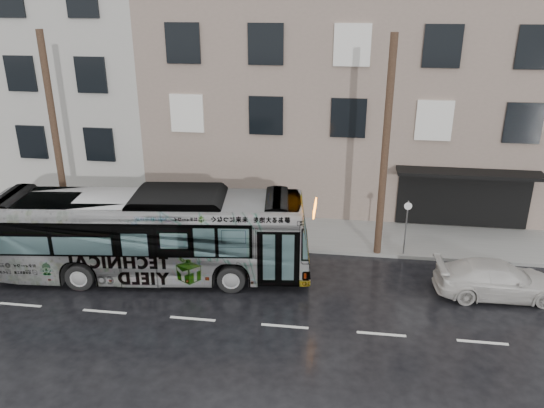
{
  "coord_description": "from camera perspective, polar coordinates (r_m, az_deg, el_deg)",
  "views": [
    {
      "loc": [
        4.88,
        -17.52,
        10.34
      ],
      "look_at": [
        2.06,
        2.5,
        2.43
      ],
      "focal_mm": 35.0,
      "sensor_mm": 36.0,
      "label": 1
    }
  ],
  "objects": [
    {
      "name": "bus",
      "position": [
        21.17,
        -13.07,
        -3.2
      ],
      "size": [
        12.75,
        4.32,
        3.48
      ],
      "primitive_type": "imported",
      "rotation": [
        0.0,
        0.0,
        1.68
      ],
      "color": "#B2B2B2",
      "rests_on": "ground"
    },
    {
      "name": "utility_pole_rear",
      "position": [
        24.88,
        -22.24,
        6.55
      ],
      "size": [
        0.3,
        0.3,
        9.0
      ],
      "primitive_type": "cylinder",
      "color": "#4A3425",
      "rests_on": "sidewalk"
    },
    {
      "name": "building_taupe",
      "position": [
        30.61,
        8.32,
        12.05
      ],
      "size": [
        20.0,
        12.0,
        11.0
      ],
      "primitive_type": "cube",
      "color": "gray",
      "rests_on": "ground"
    },
    {
      "name": "ground",
      "position": [
        20.92,
        -6.63,
        -8.41
      ],
      "size": [
        120.0,
        120.0,
        0.0
      ],
      "primitive_type": "plane",
      "color": "black",
      "rests_on": "ground"
    },
    {
      "name": "sidewalk",
      "position": [
        25.14,
        -3.9,
        -2.79
      ],
      "size": [
        90.0,
        3.6,
        0.15
      ],
      "primitive_type": "cube",
      "color": "gray",
      "rests_on": "ground"
    },
    {
      "name": "utility_pole_front",
      "position": [
        21.65,
        12.08,
        5.65
      ],
      "size": [
        0.3,
        0.3,
        9.0
      ],
      "primitive_type": "cylinder",
      "color": "#4A3425",
      "rests_on": "sidewalk"
    },
    {
      "name": "sign_post",
      "position": [
        22.84,
        14.2,
        -2.51
      ],
      "size": [
        0.06,
        0.06,
        2.4
      ],
      "primitive_type": "cylinder",
      "color": "slate",
      "rests_on": "sidewalk"
    },
    {
      "name": "white_sedan",
      "position": [
        21.35,
        23.11,
        -7.48
      ],
      "size": [
        4.63,
        2.09,
        1.32
      ],
      "primitive_type": "imported",
      "rotation": [
        0.0,
        0.0,
        1.63
      ],
      "color": "#BCB8B2",
      "rests_on": "ground"
    }
  ]
}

